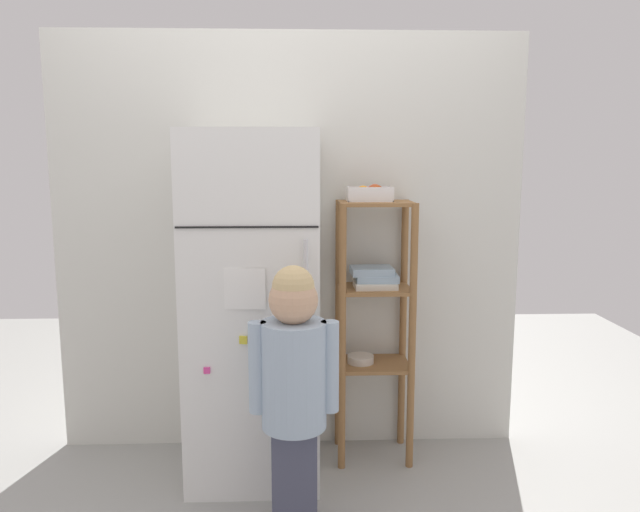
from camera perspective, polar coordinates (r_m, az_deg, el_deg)
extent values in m
plane|color=#999993|center=(3.16, -2.82, -19.51)|extent=(6.00, 6.00, 0.00)
cube|color=silver|center=(3.14, -2.89, 0.97)|extent=(2.39, 0.03, 2.14)
cube|color=white|center=(2.89, -6.25, -4.82)|extent=(0.61, 0.57, 1.64)
cube|color=black|center=(2.54, -6.87, 2.71)|extent=(0.60, 0.01, 0.01)
cylinder|color=silver|center=(2.56, -1.34, -3.90)|extent=(0.02, 0.02, 0.49)
cube|color=white|center=(2.58, -7.07, -3.08)|extent=(0.17, 0.01, 0.18)
cube|color=gold|center=(2.63, -7.22, -7.83)|extent=(0.04, 0.02, 0.03)
cube|color=orange|center=(2.71, -2.67, -13.21)|extent=(0.04, 0.02, 0.04)
cube|color=#DB3939|center=(2.61, -3.99, -7.14)|extent=(0.03, 0.01, 0.03)
cube|color=red|center=(2.65, -5.10, -9.77)|extent=(0.04, 0.01, 0.04)
cube|color=#E93F90|center=(2.69, -10.58, -10.52)|extent=(0.03, 0.01, 0.03)
cube|color=#47495E|center=(2.63, -2.40, -20.17)|extent=(0.18, 0.11, 0.45)
cylinder|color=#9EB2C6|center=(2.45, -2.47, -11.08)|extent=(0.26, 0.26, 0.43)
sphere|color=#9EB2C6|center=(2.46, -2.49, -5.95)|extent=(0.11, 0.11, 0.11)
sphere|color=tan|center=(2.36, -2.52, -4.15)|extent=(0.19, 0.19, 0.19)
sphere|color=tan|center=(2.35, -2.53, -2.88)|extent=(0.16, 0.16, 0.16)
cylinder|color=#9EB2C6|center=(2.44, -5.87, -10.36)|extent=(0.07, 0.07, 0.37)
cylinder|color=#9EB2C6|center=(2.44, 0.93, -10.33)|extent=(0.07, 0.07, 0.37)
cylinder|color=olive|center=(2.94, 2.09, -7.88)|extent=(0.04, 0.04, 1.31)
cylinder|color=olive|center=(2.98, 8.64, -7.73)|extent=(0.04, 0.04, 1.31)
cylinder|color=olive|center=(3.19, 1.75, -6.54)|extent=(0.04, 0.04, 1.31)
cylinder|color=olive|center=(3.23, 7.79, -6.42)|extent=(0.04, 0.04, 1.31)
cube|color=olive|center=(2.97, 5.25, 4.96)|extent=(0.36, 0.28, 0.02)
cube|color=olive|center=(3.03, 5.14, -3.11)|extent=(0.36, 0.28, 0.02)
cube|color=olive|center=(3.13, 5.04, -10.08)|extent=(0.36, 0.28, 0.02)
cube|color=silver|center=(3.01, 5.19, -2.72)|extent=(0.21, 0.17, 0.03)
cube|color=#99B2C6|center=(3.03, 5.36, -2.05)|extent=(0.21, 0.17, 0.03)
cube|color=#99B2C6|center=(3.02, 4.87, -1.38)|extent=(0.21, 0.17, 0.04)
cylinder|color=beige|center=(3.11, 3.83, -9.63)|extent=(0.13, 0.13, 0.04)
cube|color=white|center=(2.98, 4.66, 5.21)|extent=(0.22, 0.14, 0.01)
cube|color=white|center=(2.91, 4.82, 5.76)|extent=(0.22, 0.01, 0.07)
cube|color=white|center=(3.04, 4.52, 5.90)|extent=(0.22, 0.01, 0.07)
cube|color=white|center=(2.96, 2.61, 5.84)|extent=(0.01, 0.14, 0.07)
cube|color=white|center=(2.99, 6.70, 5.82)|extent=(0.01, 0.14, 0.07)
sphere|color=red|center=(3.00, 4.51, 5.89)|extent=(0.06, 0.06, 0.06)
sphere|color=#A63A11|center=(2.96, 5.34, 5.95)|extent=(0.07, 0.07, 0.07)
sphere|color=#B33F1F|center=(2.98, 5.18, 6.01)|extent=(0.08, 0.08, 0.08)
sphere|color=orange|center=(2.96, 4.06, 5.93)|extent=(0.07, 0.07, 0.07)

